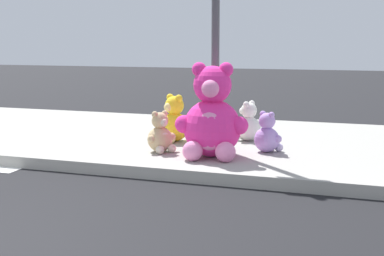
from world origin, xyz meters
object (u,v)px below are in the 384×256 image
Objects in this scene: sign_pole at (216,25)px; plush_lavender at (268,136)px; plush_pink_large at (212,120)px; plush_yellow at (173,123)px; plush_tan at (161,136)px; plush_white at (248,125)px.

sign_pole is 5.79× the size of plush_lavender.
plush_pink_large is 1.73× the size of plush_yellow.
plush_yellow is 1.26× the size of plush_tan.
plush_tan is 1.52m from plush_white.
plush_white is (-0.45, 0.75, 0.02)m from plush_lavender.
plush_white is (0.16, 1.31, -0.25)m from plush_pink_large.
plush_pink_large is 1.34m from plush_white.
plush_yellow reaches higher than plush_white.
plush_pink_large is at bearing -45.66° from plush_yellow.
plush_yellow is 1.11m from plush_white.
sign_pole is 5.33× the size of plush_white.
plush_pink_large is 0.87m from plush_lavender.
plush_lavender is 0.87m from plush_white.
plush_lavender is at bearing -58.91° from plush_white.
plush_white is at bearing 121.09° from plush_lavender.
sign_pole is 5.74× the size of plush_tan.
plush_pink_large reaches higher than plush_lavender.
plush_yellow is 1.17× the size of plush_white.
plush_white is at bearing 22.37° from plush_yellow.
plush_tan reaches higher than plush_lavender.
sign_pole is at bearing 178.18° from plush_lavender.
plush_pink_large is at bearing -77.09° from sign_pole.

